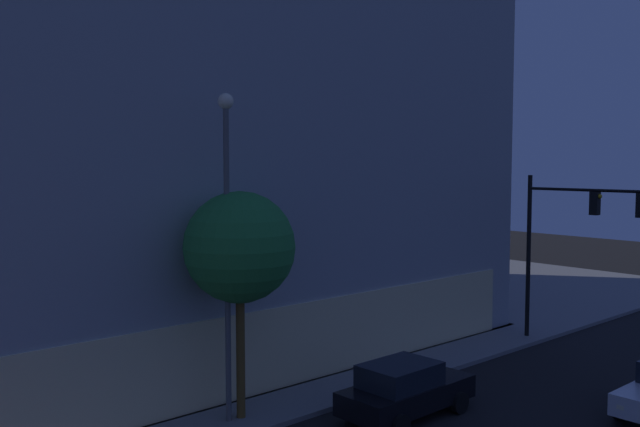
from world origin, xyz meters
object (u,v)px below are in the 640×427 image
modern_building (86,114)px  car_black (405,389)px  street_lamp_sidewalk (227,221)px  sidewalk_tree (240,248)px  traffic_light_far_corner (572,226)px

modern_building → car_black: bearing=-81.9°
street_lamp_sidewalk → modern_building: bearing=82.1°
car_black → sidewalk_tree: bearing=143.0°
modern_building → street_lamp_sidewalk: modern_building is taller
street_lamp_sidewalk → car_black: 7.09m
traffic_light_far_corner → car_black: size_ratio=1.55×
street_lamp_sidewalk → sidewalk_tree: bearing=-1.9°
sidewalk_tree → traffic_light_far_corner: bearing=-8.6°
traffic_light_far_corner → street_lamp_sidewalk: size_ratio=0.74×
modern_building → street_lamp_sidewalk: bearing=-97.9°
sidewalk_tree → street_lamp_sidewalk: bearing=178.1°
modern_building → sidewalk_tree: 14.27m
car_black → street_lamp_sidewalk: bearing=145.6°
modern_building → traffic_light_far_corner: size_ratio=4.25×
traffic_light_far_corner → sidewalk_tree: (-14.38, 2.18, 0.15)m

